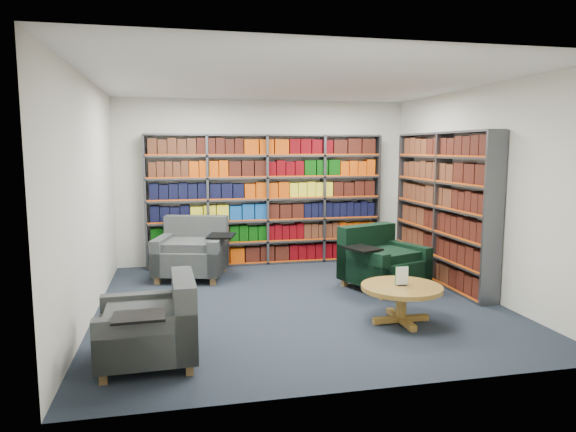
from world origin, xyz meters
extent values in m
cube|color=black|center=(0.00, 0.00, -0.01)|extent=(5.00, 5.00, 0.01)
cube|color=white|center=(0.00, 0.00, 2.80)|extent=(5.00, 5.00, 0.01)
cube|color=silver|center=(0.00, 2.50, 1.40)|extent=(5.00, 0.01, 2.80)
cube|color=silver|center=(0.00, -2.50, 1.40)|extent=(5.00, 0.01, 2.80)
cube|color=silver|center=(-2.50, 0.00, 1.40)|extent=(0.01, 5.00, 2.80)
cube|color=silver|center=(2.50, 0.00, 1.40)|extent=(0.01, 5.00, 2.80)
cube|color=#47494F|center=(0.00, 2.34, 1.10)|extent=(4.00, 0.28, 2.20)
cube|color=silver|center=(0.00, 2.47, 1.10)|extent=(4.00, 0.02, 2.20)
cube|color=#D84C0A|center=(0.00, 2.21, 1.10)|extent=(4.00, 0.01, 2.20)
cube|color=#043705|center=(0.00, 2.34, 0.18)|extent=(3.88, 0.21, 0.29)
cube|color=#043705|center=(0.00, 2.34, 0.54)|extent=(3.88, 0.21, 0.29)
cube|color=black|center=(0.00, 2.34, 0.91)|extent=(3.88, 0.21, 0.29)
cube|color=black|center=(0.00, 2.34, 1.28)|extent=(3.88, 0.21, 0.29)
cube|color=#472213|center=(0.00, 2.34, 1.64)|extent=(3.88, 0.21, 0.29)
cube|color=#472213|center=(0.00, 2.34, 2.01)|extent=(3.88, 0.21, 0.29)
cube|color=#47494F|center=(2.34, 0.60, 1.10)|extent=(0.28, 2.50, 2.20)
cube|color=silver|center=(2.47, 0.60, 1.10)|extent=(0.02, 2.50, 2.20)
cube|color=#D84C0A|center=(2.21, 0.60, 1.10)|extent=(0.02, 2.50, 2.20)
cube|color=#34110A|center=(2.34, 0.60, 0.18)|extent=(0.21, 2.38, 0.29)
cube|color=#472213|center=(2.34, 0.60, 0.54)|extent=(0.21, 2.38, 0.29)
cube|color=#472213|center=(2.34, 0.60, 0.91)|extent=(0.21, 2.38, 0.29)
cube|color=#472213|center=(2.34, 0.60, 1.28)|extent=(0.21, 2.38, 0.29)
cube|color=#472213|center=(2.34, 0.60, 1.64)|extent=(0.21, 2.38, 0.29)
cube|color=#472213|center=(2.34, 0.60, 2.01)|extent=(0.21, 2.38, 0.29)
cube|color=#091C38|center=(-1.31, 1.59, 0.29)|extent=(1.23, 1.23, 0.36)
cube|color=#091C38|center=(-1.20, 1.97, 0.51)|extent=(1.02, 0.48, 0.80)
cube|color=#091C38|center=(-1.71, 1.70, 0.38)|extent=(0.41, 1.01, 0.53)
cube|color=#091C38|center=(-0.90, 1.48, 0.38)|extent=(0.41, 1.01, 0.53)
cube|color=black|center=(-0.86, 1.42, 0.67)|extent=(0.49, 0.57, 0.03)
cube|color=brown|center=(-1.81, 1.30, 0.06)|extent=(0.10, 0.10, 0.11)
cube|color=brown|center=(-1.02, 1.09, 0.06)|extent=(0.10, 0.10, 0.11)
cube|color=brown|center=(-1.60, 2.10, 0.06)|extent=(0.10, 0.10, 0.11)
cube|color=brown|center=(-0.80, 1.88, 0.06)|extent=(0.10, 0.10, 0.11)
cube|color=black|center=(1.35, 0.39, 0.27)|extent=(1.23, 1.23, 0.34)
cube|color=black|center=(1.22, 0.74, 0.49)|extent=(0.96, 0.53, 0.76)
cube|color=black|center=(0.97, 0.25, 0.36)|extent=(0.47, 0.94, 0.51)
cube|color=black|center=(1.72, 0.54, 0.36)|extent=(0.47, 0.94, 0.51)
cube|color=black|center=(0.94, 0.18, 0.63)|extent=(0.50, 0.56, 0.03)
cube|color=brown|center=(1.12, -0.11, 0.05)|extent=(0.10, 0.10, 0.11)
cube|color=brown|center=(1.85, 0.17, 0.05)|extent=(0.10, 0.10, 0.11)
cube|color=brown|center=(0.84, 0.62, 0.05)|extent=(0.10, 0.10, 0.11)
cube|color=brown|center=(1.57, 0.90, 0.05)|extent=(0.10, 0.10, 0.11)
cube|color=#091C38|center=(-1.80, -1.54, 0.25)|extent=(0.90, 0.90, 0.31)
cube|color=#091C38|center=(-1.46, -1.53, 0.45)|extent=(0.22, 0.88, 0.70)
cube|color=#091C38|center=(-1.81, -1.18, 0.33)|extent=(0.88, 0.17, 0.47)
cube|color=#091C38|center=(-1.79, -1.91, 0.33)|extent=(0.88, 0.17, 0.47)
cube|color=black|center=(-1.83, -1.96, 0.58)|extent=(0.44, 0.34, 0.02)
cube|color=brown|center=(-2.17, -1.20, 0.05)|extent=(0.07, 0.07, 0.10)
cube|color=brown|center=(-2.15, -1.92, 0.05)|extent=(0.07, 0.07, 0.10)
cube|color=brown|center=(-1.45, -1.17, 0.05)|extent=(0.07, 0.07, 0.10)
cube|color=brown|center=(-1.43, -1.89, 0.05)|extent=(0.07, 0.07, 0.10)
cylinder|color=olive|center=(0.97, -1.01, 0.41)|extent=(0.92, 0.92, 0.05)
cylinder|color=olive|center=(0.97, -1.01, 0.20)|extent=(0.12, 0.12, 0.37)
cube|color=olive|center=(0.97, -1.01, 0.04)|extent=(0.66, 0.08, 0.06)
cube|color=olive|center=(0.97, -1.01, 0.04)|extent=(0.08, 0.66, 0.06)
cube|color=black|center=(0.97, -1.01, 0.44)|extent=(0.10, 0.05, 0.01)
cube|color=white|center=(0.97, -1.01, 0.55)|extent=(0.14, 0.01, 0.20)
cube|color=#145926|center=(0.97, -1.01, 0.55)|extent=(0.16, 0.00, 0.22)
camera|label=1|loc=(-1.49, -6.27, 1.97)|focal=32.00mm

